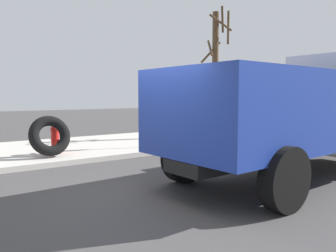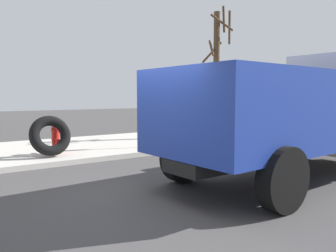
% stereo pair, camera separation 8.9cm
% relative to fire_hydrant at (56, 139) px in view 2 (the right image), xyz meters
% --- Properties ---
extents(ground_plane, '(80.00, 80.00, 0.00)m').
position_rel_fire_hydrant_xyz_m(ground_plane, '(0.40, -5.25, -0.61)').
color(ground_plane, '#423F3F').
extents(sidewalk_curb, '(36.00, 5.00, 0.15)m').
position_rel_fire_hydrant_xyz_m(sidewalk_curb, '(0.40, 1.25, -0.54)').
color(sidewalk_curb, '#BCB7AD').
rests_on(sidewalk_curb, ground).
extents(fire_hydrant, '(0.27, 0.61, 0.87)m').
position_rel_fire_hydrant_xyz_m(fire_hydrant, '(0.00, 0.00, 0.00)').
color(fire_hydrant, red).
rests_on(fire_hydrant, sidewalk_curb).
extents(loose_tire, '(1.21, 0.72, 1.22)m').
position_rel_fire_hydrant_xyz_m(loose_tire, '(-0.28, -0.42, 0.15)').
color(loose_tire, black).
rests_on(loose_tire, sidewalk_curb).
extents(stop_sign, '(0.76, 0.08, 2.35)m').
position_rel_fire_hydrant_xyz_m(stop_sign, '(3.16, -0.60, 1.17)').
color(stop_sign, gray).
rests_on(stop_sign, sidewalk_curb).
extents(dump_truck_blue, '(7.11, 3.06, 3.00)m').
position_rel_fire_hydrant_xyz_m(dump_truck_blue, '(3.97, -5.60, 1.00)').
color(dump_truck_blue, '#1E3899').
rests_on(dump_truck_blue, ground).
extents(bare_tree, '(1.45, 1.39, 5.43)m').
position_rel_fire_hydrant_xyz_m(bare_tree, '(7.00, 0.41, 2.37)').
color(bare_tree, '#4C3823').
rests_on(bare_tree, sidewalk_curb).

